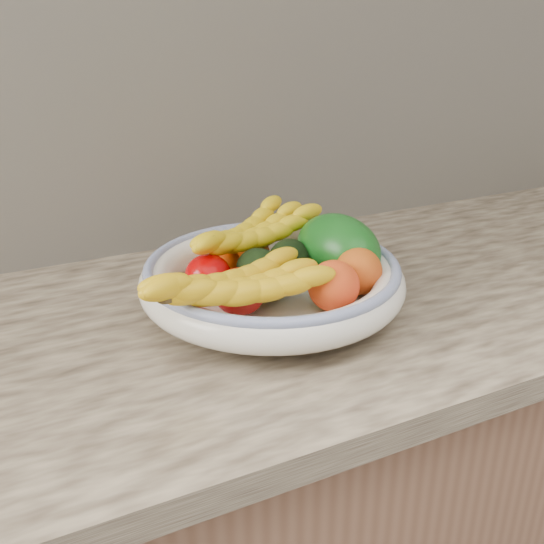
{
  "coord_description": "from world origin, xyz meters",
  "views": [
    {
      "loc": [
        -0.36,
        0.92,
        1.31
      ],
      "look_at": [
        0.0,
        1.66,
        0.96
      ],
      "focal_mm": 40.0,
      "sensor_mm": 36.0,
      "label": 1
    }
  ],
  "objects": [
    {
      "name": "kitchen_counter",
      "position": [
        0.0,
        1.69,
        0.46
      ],
      "size": [
        2.44,
        0.66,
        1.4
      ],
      "color": "brown",
      "rests_on": "ground"
    },
    {
      "name": "fruit_bowl",
      "position": [
        0.0,
        1.66,
        0.95
      ],
      "size": [
        0.39,
        0.39,
        0.08
      ],
      "color": "white",
      "rests_on": "kitchen_counter"
    },
    {
      "name": "clementine_back_left",
      "position": [
        -0.04,
        1.74,
        0.95
      ],
      "size": [
        0.06,
        0.06,
        0.05
      ],
      "primitive_type": "ellipsoid",
      "rotation": [
        0.0,
        0.0,
        -0.27
      ],
      "color": "#DB4504",
      "rests_on": "fruit_bowl"
    },
    {
      "name": "clementine_back_right",
      "position": [
        0.01,
        1.76,
        0.95
      ],
      "size": [
        0.06,
        0.06,
        0.05
      ],
      "primitive_type": "ellipsoid",
      "rotation": [
        0.0,
        0.0,
        0.11
      ],
      "color": "#EC5D04",
      "rests_on": "fruit_bowl"
    },
    {
      "name": "tomato_left",
      "position": [
        -0.09,
        1.69,
        0.96
      ],
      "size": [
        0.08,
        0.08,
        0.06
      ],
      "primitive_type": "ellipsoid",
      "rotation": [
        0.0,
        0.0,
        -0.12
      ],
      "color": "#B40102",
      "rests_on": "fruit_bowl"
    },
    {
      "name": "tomato_near_left",
      "position": [
        -0.07,
        1.61,
        0.96
      ],
      "size": [
        0.08,
        0.08,
        0.07
      ],
      "primitive_type": "ellipsoid",
      "rotation": [
        0.0,
        0.0,
        0.1
      ],
      "color": "#B70E0D",
      "rests_on": "fruit_bowl"
    },
    {
      "name": "avocado_center",
      "position": [
        -0.02,
        1.66,
        0.96
      ],
      "size": [
        0.07,
        0.1,
        0.07
      ],
      "primitive_type": "ellipsoid",
      "rotation": [
        0.0,
        0.0,
        0.04
      ],
      "color": "black",
      "rests_on": "fruit_bowl"
    },
    {
      "name": "avocado_right",
      "position": [
        0.04,
        1.68,
        0.96
      ],
      "size": [
        0.11,
        0.11,
        0.06
      ],
      "primitive_type": "ellipsoid",
      "rotation": [
        0.0,
        0.0,
        -0.66
      ],
      "color": "black",
      "rests_on": "fruit_bowl"
    },
    {
      "name": "green_mango",
      "position": [
        0.11,
        1.66,
        0.98
      ],
      "size": [
        0.16,
        0.18,
        0.13
      ],
      "primitive_type": "ellipsoid",
      "rotation": [
        0.0,
        0.31,
        0.23
      ],
      "color": "#0E4D12",
      "rests_on": "fruit_bowl"
    },
    {
      "name": "peach_front",
      "position": [
        0.05,
        1.57,
        0.97
      ],
      "size": [
        0.09,
        0.09,
        0.07
      ],
      "primitive_type": "ellipsoid",
      "rotation": [
        0.0,
        0.0,
        0.34
      ],
      "color": "orange",
      "rests_on": "fruit_bowl"
    },
    {
      "name": "peach_right",
      "position": [
        0.11,
        1.59,
        0.97
      ],
      "size": [
        0.08,
        0.08,
        0.07
      ],
      "primitive_type": "ellipsoid",
      "rotation": [
        0.0,
        0.0,
        0.19
      ],
      "color": "orange",
      "rests_on": "fruit_bowl"
    },
    {
      "name": "banana_bunch_back",
      "position": [
        0.0,
        1.74,
        0.99
      ],
      "size": [
        0.29,
        0.22,
        0.08
      ],
      "primitive_type": null,
      "rotation": [
        0.0,
        0.0,
        0.47
      ],
      "color": "yellow",
      "rests_on": "fruit_bowl"
    },
    {
      "name": "banana_bunch_front",
      "position": [
        -0.09,
        1.58,
        0.98
      ],
      "size": [
        0.28,
        0.14,
        0.08
      ],
      "primitive_type": null,
      "rotation": [
        0.0,
        0.0,
        0.12
      ],
      "color": "yellow",
      "rests_on": "fruit_bowl"
    }
  ]
}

